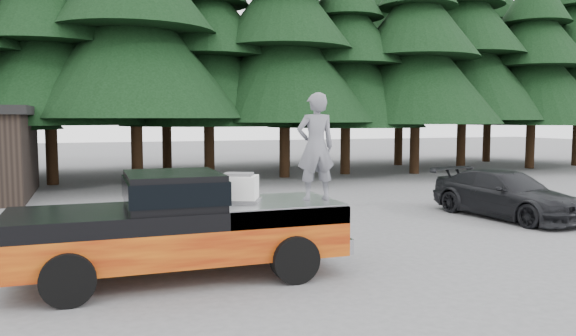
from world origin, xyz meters
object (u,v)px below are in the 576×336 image
object	(u,v)px
pickup_truck	(180,242)
parked_car	(506,194)
air_compressor	(239,189)
man_on_bed	(316,147)

from	to	relation	value
pickup_truck	parked_car	size ratio (longest dim) A/B	1.28
pickup_truck	parked_car	world-z (taller)	parked_car
pickup_truck	air_compressor	world-z (taller)	air_compressor
air_compressor	parked_car	distance (m)	9.34
parked_car	pickup_truck	bearing A→B (deg)	-171.21
pickup_truck	air_compressor	size ratio (longest dim) A/B	8.73
air_compressor	man_on_bed	xyz separation A→B (m)	(1.44, -0.23, 0.78)
air_compressor	parked_car	xyz separation A→B (m)	(8.78, 3.08, -0.89)
pickup_truck	parked_car	distance (m)	10.35
pickup_truck	air_compressor	xyz separation A→B (m)	(1.10, 0.01, 0.90)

